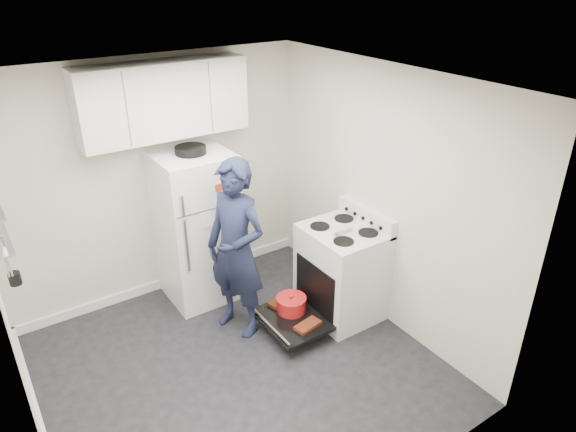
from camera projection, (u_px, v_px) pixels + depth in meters
room at (227, 250)px, 4.04m from camera, size 3.21×3.21×2.51m
electric_range at (340, 273)px, 5.11m from camera, size 0.66×0.76×1.10m
open_oven_door at (291, 312)px, 4.99m from camera, size 0.55×0.72×0.23m
refrigerator at (197, 227)px, 5.27m from camera, size 0.72×0.74×1.67m
upper_cabinets at (163, 100)px, 4.75m from camera, size 1.60×0.33×0.70m
person at (236, 250)px, 4.71m from camera, size 0.62×0.75×1.75m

